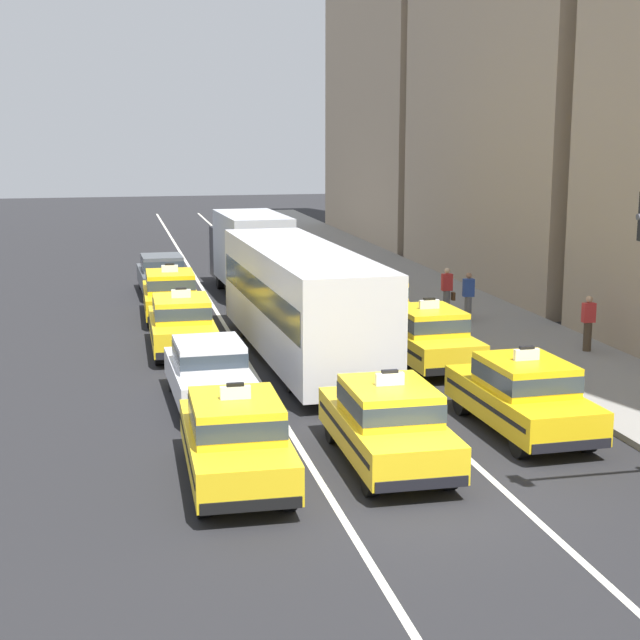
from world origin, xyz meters
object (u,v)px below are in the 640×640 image
(bus_center_second, at_px, (300,297))
(taxi_left_fourth, at_px, (170,294))
(taxi_right_third, at_px, (375,302))
(sedan_left_fifth, at_px, (162,273))
(pedestrian_mid_block, at_px, (588,323))
(taxi_right_fourth, at_px, (337,275))
(pedestrian_by_storefront, at_px, (468,296))
(taxi_center_nearest, at_px, (388,422))
(pedestrian_trailing, at_px, (447,291))
(taxi_left_third, at_px, (182,323))
(box_truck_center_third, at_px, (249,250))
(taxi_left_nearest, at_px, (236,438))
(sedan_left_second, at_px, (209,370))
(taxi_right_nearest, at_px, (523,394))
(taxi_right_second, at_px, (427,335))

(bus_center_second, bearing_deg, taxi_left_fourth, 114.97)
(taxi_right_third, bearing_deg, sedan_left_fifth, 128.41)
(taxi_right_third, bearing_deg, pedestrian_mid_block, -46.26)
(taxi_right_fourth, bearing_deg, pedestrian_by_storefront, -64.08)
(taxi_center_nearest, height_order, pedestrian_trailing, taxi_center_nearest)
(taxi_left_third, xyz_separation_m, box_truck_center_third, (3.43, 9.71, 0.90))
(taxi_left_fourth, relative_size, pedestrian_mid_block, 2.81)
(taxi_left_nearest, height_order, box_truck_center_third, box_truck_center_third)
(taxi_right_fourth, bearing_deg, taxi_center_nearest, -100.48)
(taxi_left_nearest, distance_m, pedestrian_by_storefront, 16.15)
(taxi_left_third, distance_m, box_truck_center_third, 10.34)
(taxi_right_fourth, relative_size, pedestrian_trailing, 2.82)
(sedan_left_fifth, height_order, taxi_right_third, taxi_right_third)
(taxi_left_third, distance_m, bus_center_second, 3.77)
(sedan_left_second, distance_m, taxi_right_fourth, 15.39)
(pedestrian_mid_block, bearing_deg, pedestrian_by_storefront, 109.39)
(taxi_left_fourth, bearing_deg, taxi_right_nearest, -65.59)
(pedestrian_trailing, bearing_deg, taxi_right_fourth, 118.04)
(taxi_right_nearest, bearing_deg, taxi_right_second, 90.91)
(sedan_left_fifth, relative_size, taxi_right_fourth, 0.94)
(taxi_right_fourth, bearing_deg, taxi_right_third, -91.55)
(taxi_right_third, height_order, pedestrian_trailing, taxi_right_third)
(taxi_left_fourth, height_order, taxi_right_fourth, same)
(taxi_left_third, relative_size, taxi_right_second, 0.99)
(sedan_left_second, bearing_deg, bus_center_second, 53.10)
(box_truck_center_third, bearing_deg, taxi_left_third, -109.46)
(taxi_left_fourth, height_order, bus_center_second, bus_center_second)
(taxi_left_nearest, relative_size, taxi_left_fourth, 1.00)
(taxi_right_nearest, bearing_deg, taxi_right_third, 90.51)
(taxi_center_nearest, bearing_deg, taxi_right_nearest, 21.12)
(sedan_left_fifth, xyz_separation_m, taxi_right_third, (6.52, -8.22, 0.03))
(taxi_left_fourth, distance_m, box_truck_center_third, 5.71)
(taxi_right_third, bearing_deg, taxi_right_nearest, -89.49)
(taxi_center_nearest, bearing_deg, taxi_right_fourth, 79.52)
(taxi_right_third, relative_size, pedestrian_mid_block, 2.80)
(taxi_right_second, bearing_deg, taxi_right_third, 90.06)
(taxi_left_nearest, distance_m, sedan_left_fifth, 21.40)
(taxi_left_nearest, height_order, pedestrian_mid_block, taxi_left_nearest)
(taxi_center_nearest, bearing_deg, sedan_left_second, 120.91)
(pedestrian_trailing, bearing_deg, taxi_right_third, -161.21)
(taxi_left_third, height_order, pedestrian_mid_block, taxi_left_third)
(pedestrian_mid_block, bearing_deg, box_truck_center_third, 122.33)
(sedan_left_second, height_order, taxi_center_nearest, taxi_center_nearest)
(taxi_left_third, distance_m, taxi_right_nearest, 11.49)
(taxi_left_nearest, bearing_deg, taxi_left_third, 90.80)
(sedan_left_fifth, bearing_deg, taxi_center_nearest, -81.42)
(box_truck_center_third, distance_m, taxi_right_fourth, 3.70)
(bus_center_second, height_order, taxi_right_fourth, bus_center_second)
(taxi_left_third, bearing_deg, bus_center_second, -27.66)
(taxi_right_nearest, bearing_deg, bus_center_second, 113.90)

